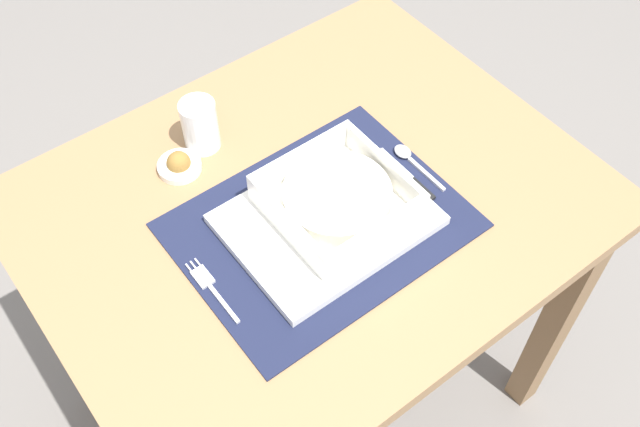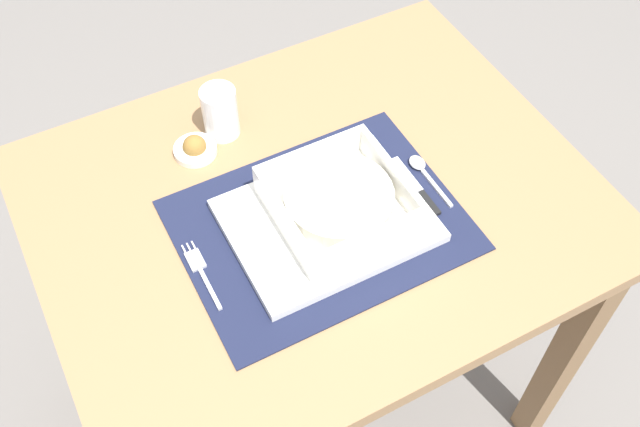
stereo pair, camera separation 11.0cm
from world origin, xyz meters
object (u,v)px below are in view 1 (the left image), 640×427
at_px(fork, 209,285).
at_px(condiment_saucer, 179,165).
at_px(butter_knife, 409,177).
at_px(drinking_glass, 200,128).
at_px(dining_table, 311,242).
at_px(spoon, 408,156).
at_px(bread_knife, 399,186).
at_px(porridge_bowl, 337,199).

bearing_deg(fork, condiment_saucer, 65.30).
height_order(butter_knife, drinking_glass, drinking_glass).
bearing_deg(condiment_saucer, fork, -110.52).
xyz_separation_m(dining_table, spoon, (0.18, -0.03, 0.12)).
xyz_separation_m(fork, butter_knife, (0.36, -0.02, 0.00)).
height_order(bread_knife, drinking_glass, drinking_glass).
distance_m(dining_table, condiment_saucer, 0.25).
bearing_deg(fork, drinking_glass, 55.64).
distance_m(dining_table, fork, 0.24).
relative_size(dining_table, butter_knife, 6.61).
bearing_deg(spoon, dining_table, 174.09).
distance_m(spoon, condiment_saucer, 0.37).
bearing_deg(dining_table, fork, -169.47).
height_order(dining_table, condiment_saucer, condiment_saucer).
relative_size(porridge_bowl, butter_knife, 1.47).
bearing_deg(bread_knife, condiment_saucer, 138.74).
bearing_deg(drinking_glass, condiment_saucer, -158.42).
distance_m(dining_table, spoon, 0.22).
height_order(fork, bread_knife, bread_knife).
bearing_deg(butter_knife, condiment_saucer, 142.95).
bearing_deg(porridge_bowl, spoon, 7.36).
distance_m(dining_table, porridge_bowl, 0.16).
relative_size(porridge_bowl, bread_knife, 1.33).
height_order(dining_table, porridge_bowl, porridge_bowl).
relative_size(fork, drinking_glass, 1.46).
xyz_separation_m(fork, spoon, (0.39, 0.01, 0.00)).
bearing_deg(spoon, condiment_saucer, 149.05).
bearing_deg(drinking_glass, spoon, -43.01).
relative_size(bread_knife, condiment_saucer, 2.04).
bearing_deg(dining_table, spoon, -9.10).
bearing_deg(fork, spoon, -2.61).
bearing_deg(porridge_bowl, fork, 177.30).
height_order(spoon, drinking_glass, drinking_glass).
xyz_separation_m(butter_knife, bread_knife, (-0.02, -0.00, -0.00)).
bearing_deg(porridge_bowl, butter_knife, -5.35).
bearing_deg(butter_knife, spoon, 54.94).
relative_size(porridge_bowl, spoon, 1.66).
bearing_deg(condiment_saucer, dining_table, -54.36).
height_order(porridge_bowl, butter_knife, porridge_bowl).
xyz_separation_m(dining_table, bread_knife, (0.13, -0.07, 0.12)).
bearing_deg(spoon, drinking_glass, 140.18).
xyz_separation_m(porridge_bowl, condiment_saucer, (-0.14, 0.23, -0.03)).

